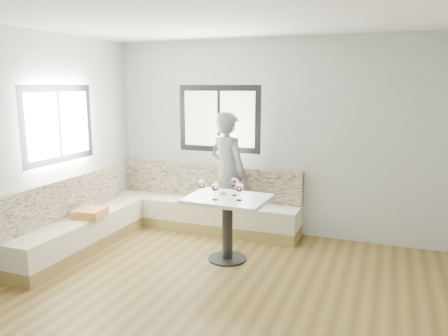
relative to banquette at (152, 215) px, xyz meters
The scene contains 9 objects.
room 2.42m from the banquette, 45.84° to the right, with size 5.01×5.01×2.81m.
banquette is the anchor object (origin of this frame).
table 1.38m from the banquette, 16.72° to the right, with size 1.01×0.81×0.80m.
person 1.23m from the banquette, 28.62° to the left, with size 0.65×0.43×1.79m, color slate.
olive_ramekin 1.30m from the banquette, 12.36° to the right, with size 0.10×0.10×0.04m.
wine_glass_a 1.28m from the banquette, 26.44° to the right, with size 0.10×0.10×0.23m.
wine_glass_b 1.47m from the banquette, 25.27° to the right, with size 0.10×0.10×0.23m.
wine_glass_c 1.68m from the banquette, 18.36° to the right, with size 0.10×0.10×0.23m.
wine_glass_d 1.51m from the banquette, 11.80° to the right, with size 0.10×0.10×0.23m.
Camera 1 is at (1.52, -3.58, 2.14)m, focal length 35.00 mm.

